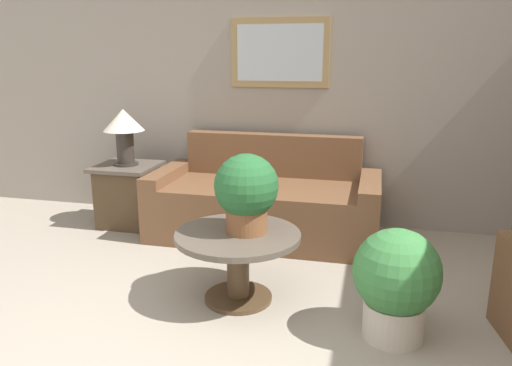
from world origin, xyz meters
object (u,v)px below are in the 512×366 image
Objects in this scene: side_table at (128,194)px; coffee_table at (238,252)px; potted_plant_on_table at (246,191)px; couch_main at (265,204)px; potted_plant_floor at (396,281)px; table_lamp at (124,127)px.

coffee_table is at bearing -40.58° from side_table.
coffee_table is 0.43m from potted_plant_on_table.
couch_main reaches higher than side_table.
couch_main is 1.88m from potted_plant_floor.
table_lamp reaches higher than coffee_table.
side_table is 0.66m from table_lamp.
couch_main is 3.81× the size of table_lamp.
couch_main is 1.53m from table_lamp.
side_table is 0.89× the size of potted_plant_floor.
side_table is 1.13× the size of potted_plant_on_table.
side_table is 2.91m from potted_plant_floor.
couch_main reaches higher than potted_plant_floor.
table_lamp is at bearing 149.09° from potted_plant_floor.
potted_plant_floor is at bearing -30.91° from table_lamp.
side_table is at bearing 139.42° from coffee_table.
potted_plant_on_table is (0.05, 0.03, 0.42)m from coffee_table.
potted_plant_on_table reaches higher than potted_plant_floor.
coffee_table is at bearing -40.58° from table_lamp.
potted_plant_floor reaches higher than side_table.
coffee_table is 1.40× the size of side_table.
table_lamp is (-1.47, 1.26, 0.62)m from coffee_table.
coffee_table is at bearing -146.56° from potted_plant_on_table.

